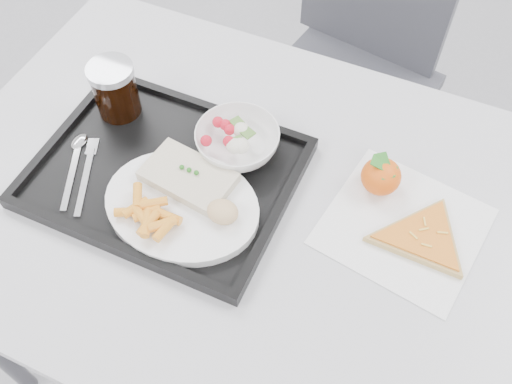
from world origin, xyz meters
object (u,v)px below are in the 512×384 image
at_px(dinner_plate, 182,206).
at_px(tangerine, 381,176).
at_px(chair, 356,52).
at_px(salad_bowl, 238,141).
at_px(cola_glass, 115,89).
at_px(table, 264,225).
at_px(tray, 165,174).
at_px(pizza_slice, 423,237).

bearing_deg(dinner_plate, tangerine, 33.18).
bearing_deg(chair, salad_bowl, -95.78).
distance_m(chair, cola_glass, 0.73).
height_order(chair, tangerine, chair).
bearing_deg(cola_glass, dinner_plate, -34.88).
bearing_deg(table, tangerine, 34.44).
bearing_deg(salad_bowl, table, -42.44).
bearing_deg(chair, tray, -102.69).
xyz_separation_m(cola_glass, pizza_slice, (0.61, -0.04, -0.06)).
bearing_deg(dinner_plate, table, 31.35).
relative_size(table, salad_bowl, 7.89).
xyz_separation_m(chair, tangerine, (0.20, -0.57, 0.25)).
xyz_separation_m(dinner_plate, tangerine, (0.29, 0.19, 0.01)).
bearing_deg(cola_glass, table, -13.09).
relative_size(tray, cola_glass, 4.17).
bearing_deg(chair, table, -87.54).
xyz_separation_m(table, dinner_plate, (-0.12, -0.07, 0.09)).
relative_size(chair, dinner_plate, 3.44).
height_order(salad_bowl, cola_glass, cola_glass).
relative_size(salad_bowl, cola_glass, 1.41).
bearing_deg(tray, salad_bowl, 45.80).
height_order(salad_bowl, tangerine, tangerine).
distance_m(chair, tangerine, 0.65).
distance_m(tray, dinner_plate, 0.09).
bearing_deg(salad_bowl, tangerine, 7.32).
distance_m(cola_glass, tangerine, 0.51).
distance_m(dinner_plate, cola_glass, 0.27).
relative_size(chair, tangerine, 11.13).
bearing_deg(table, salad_bowl, 137.56).
relative_size(dinner_plate, salad_bowl, 1.78).
distance_m(dinner_plate, pizza_slice, 0.40).
height_order(chair, pizza_slice, chair).
bearing_deg(tray, cola_glass, 147.75).
bearing_deg(tangerine, tray, -159.51).
xyz_separation_m(tray, salad_bowl, (0.10, 0.10, 0.03)).
bearing_deg(dinner_plate, cola_glass, 145.12).
relative_size(salad_bowl, pizza_slice, 0.57).
bearing_deg(cola_glass, pizza_slice, -3.51).
relative_size(chair, tray, 2.07).
height_order(table, tray, tray).
bearing_deg(table, pizza_slice, 8.86).
bearing_deg(dinner_plate, tray, 139.67).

